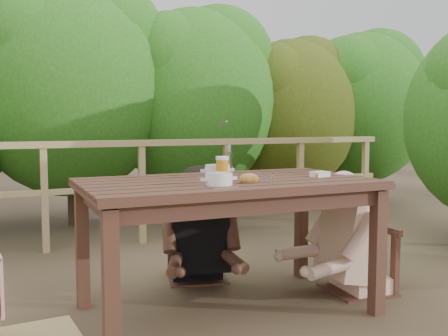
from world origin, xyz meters
name	(u,v)px	position (x,y,z in m)	size (l,w,h in m)	color
ground	(227,311)	(0.00, 0.00, 0.00)	(60.00, 60.00, 0.00)	brown
table	(227,247)	(0.00, 0.00, 0.41)	(1.77, 0.99, 0.82)	#3E2319
chair_left	(31,250)	(-1.15, 0.02, 0.51)	(0.50, 0.50, 1.01)	tan
chair_far	(197,222)	(0.07, 0.71, 0.43)	(0.43, 0.43, 0.86)	#3E2319
chair_right	(358,230)	(1.00, -0.02, 0.43)	(0.43, 0.43, 0.87)	#3E2319
woman	(196,192)	(0.07, 0.73, 0.66)	(0.53, 0.66, 1.33)	black
diner_right	(363,192)	(1.03, -0.02, 0.70)	(0.56, 0.70, 1.40)	beige
railing	(142,192)	(0.00, 2.00, 0.51)	(5.60, 0.10, 1.01)	tan
hedge_row	(147,61)	(0.40, 3.20, 1.90)	(6.60, 1.60, 3.80)	#265B18
soup_near	(219,180)	(-0.16, -0.24, 0.86)	(0.26, 0.26, 0.09)	white
soup_far	(217,172)	(0.02, 0.20, 0.86)	(0.27, 0.27, 0.09)	white
bread_roll	(249,179)	(0.05, -0.20, 0.85)	(0.12, 0.09, 0.07)	#B17528
beer_glass	(222,169)	(-0.01, 0.05, 0.89)	(0.08, 0.08, 0.16)	orange
bottle	(229,161)	(0.10, 0.20, 0.93)	(0.05, 0.05, 0.22)	white
tumbler	(268,180)	(0.14, -0.27, 0.85)	(0.06, 0.06, 0.07)	silver
butter_tub	(320,175)	(0.61, -0.10, 0.84)	(0.12, 0.08, 0.05)	white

